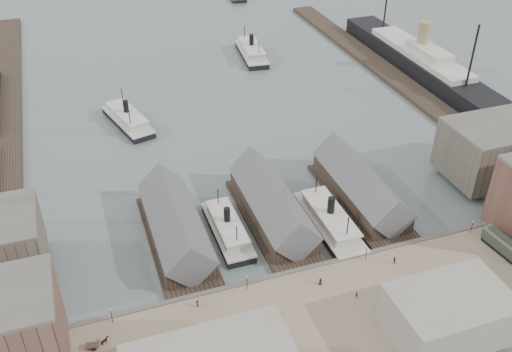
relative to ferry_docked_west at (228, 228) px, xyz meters
name	(u,v)px	position (x,y,z in m)	size (l,w,h in m)	color
ground	(296,261)	(13.00, -14.99, -2.12)	(900.00, 900.00, 0.00)	#566363
quay	(332,317)	(13.00, -34.99, -1.12)	(180.00, 30.00, 2.00)	gray
seawall	(305,271)	(13.00, -20.19, -0.97)	(180.00, 1.20, 2.30)	#59544C
west_wharf	(6,119)	(-55.00, 85.01, -1.32)	(10.00, 220.00, 1.60)	#2D231C
east_wharf	(389,74)	(91.00, 75.01, -1.32)	(10.00, 180.00, 1.60)	#2D231C
ferry_shed_west	(176,227)	(-13.00, 1.89, 2.52)	(14.00, 42.00, 12.60)	#2D231C
ferry_shed_center	(272,206)	(13.00, 1.89, 2.52)	(14.00, 42.00, 12.60)	#2D231C
ferry_shed_east	(360,188)	(39.00, 1.89, 2.52)	(14.00, 42.00, 12.60)	#2D231C
warehouse_east_back	(495,150)	(81.00, 0.01, 7.38)	(28.00, 20.00, 15.00)	#60564C
street_bldg_center	(449,314)	(33.00, -46.99, 4.88)	(24.00, 16.00, 10.00)	gray
lamp_post_far_w	(111,313)	(-32.00, -21.99, 2.59)	(0.44, 0.44, 3.92)	black
lamp_post_near_w	(247,280)	(-2.00, -21.99, 2.59)	(0.44, 0.44, 3.92)	black
lamp_post_near_e	(367,251)	(28.00, -21.99, 2.59)	(0.44, 0.44, 3.92)	black
lamp_post_far_e	(472,225)	(58.00, -21.99, 2.59)	(0.44, 0.44, 3.92)	black
ferry_docked_west	(228,228)	(0.00, 0.00, 0.00)	(7.61, 25.37, 9.06)	black
ferry_docked_east	(330,221)	(26.00, -6.16, 0.30)	(8.67, 28.91, 10.33)	black
ferry_open_near	(128,119)	(-15.27, 68.00, 0.18)	(15.15, 28.74, 9.84)	black
ferry_open_mid	(252,52)	(44.75, 112.02, 0.39)	(12.16, 30.80, 10.72)	black
ocean_steamer	(420,61)	(105.00, 75.37, 2.30)	(14.07, 102.80, 20.56)	black
tram	(501,244)	(60.53, -30.01, 1.90)	(4.06, 11.35, 3.95)	black
horse_cart_left	(102,342)	(-34.76, -27.28, 0.73)	(4.86, 2.25, 1.71)	black
horse_cart_center	(268,313)	(-0.39, -31.01, 0.71)	(5.00, 2.82, 1.67)	black
horse_cart_right	(448,293)	(39.54, -38.69, 0.67)	(4.75, 3.41, 1.54)	black
pedestrian_1	(157,347)	(-24.54, -32.26, 0.72)	(0.82, 0.64, 1.69)	black
pedestrian_2	(198,304)	(-13.90, -23.52, 0.73)	(1.10, 0.63, 1.71)	black
pedestrian_3	(290,344)	(1.07, -40.31, 0.72)	(0.99, 0.41, 1.68)	black
pedestrian_4	(320,282)	(14.17, -26.16, 0.78)	(0.88, 0.58, 1.81)	black
pedestrian_5	(357,294)	(20.14, -32.39, 0.68)	(0.58, 0.43, 1.60)	black
pedestrian_6	(394,260)	(33.72, -25.40, 0.78)	(0.88, 0.68, 1.81)	black
pedestrian_7	(447,291)	(39.73, -38.09, 0.77)	(1.16, 0.66, 1.79)	black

